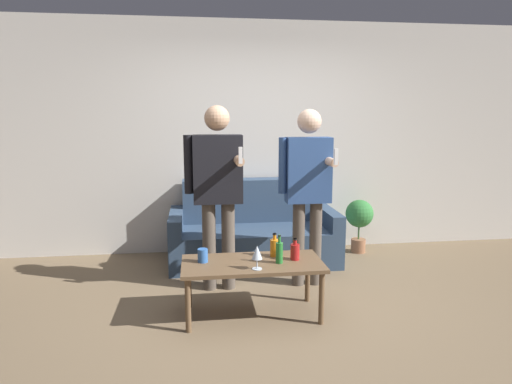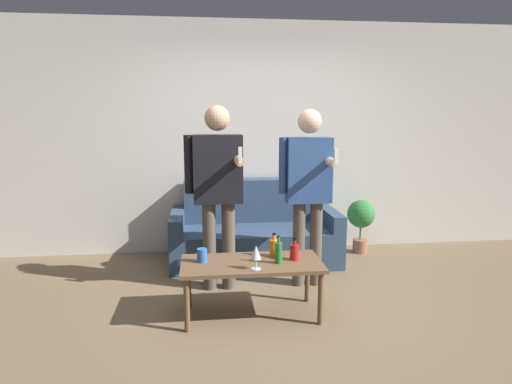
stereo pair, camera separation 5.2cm
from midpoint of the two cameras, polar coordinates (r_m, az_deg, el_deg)
name	(u,v)px [view 1 (the left image)]	position (r m, az deg, el deg)	size (l,w,h in m)	color
ground_plane	(285,319)	(3.83, 3.26, -15.59)	(16.00, 16.00, 0.00)	#756047
wall_back	(254,138)	(5.45, -0.56, 6.73)	(8.00, 0.06, 2.70)	silver
couch	(253,233)	(5.17, -0.71, -5.14)	(1.83, 0.88, 0.89)	#334760
coffee_table	(252,268)	(3.74, -0.86, -9.46)	(1.14, 0.55, 0.46)	brown
bottle_orange	(275,247)	(3.85, 1.94, -6.90)	(0.07, 0.07, 0.20)	orange
bottle_green	(295,251)	(3.78, 4.50, -7.40)	(0.08, 0.08, 0.18)	#B21E1E
bottle_dark	(279,252)	(3.68, 2.52, -7.49)	(0.06, 0.06, 0.23)	#23752D
wine_glass_near	(257,253)	(3.53, -0.30, -7.64)	(0.08, 0.08, 0.19)	silver
cup_on_table	(203,255)	(3.74, -7.07, -7.88)	(0.08, 0.08, 0.11)	#3366B2
person_standing_left	(217,184)	(4.19, -5.22, 1.04)	(0.53, 0.44, 1.72)	brown
person_standing_right	(308,183)	(4.31, 6.13, 1.11)	(0.49, 0.43, 1.68)	brown
potted_plant	(359,217)	(5.55, 12.53, -3.11)	(0.33, 0.33, 0.64)	#936042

